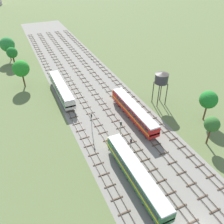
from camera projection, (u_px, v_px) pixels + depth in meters
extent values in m
plane|color=#5B6B3D|center=(85.00, 82.00, 78.84)|extent=(480.00, 480.00, 0.00)
cube|color=gray|center=(85.00, 82.00, 78.84)|extent=(22.96, 176.00, 0.01)
cube|color=#47382D|center=(55.00, 86.00, 76.04)|extent=(0.07, 126.00, 0.15)
cube|color=#47382D|center=(59.00, 85.00, 76.52)|extent=(0.07, 126.00, 0.15)
cube|color=brown|center=(124.00, 213.00, 39.23)|extent=(2.40, 0.22, 0.14)
cube|color=brown|center=(117.00, 199.00, 41.48)|extent=(2.40, 0.22, 0.14)
cube|color=brown|center=(110.00, 186.00, 43.73)|extent=(2.40, 0.22, 0.14)
cube|color=brown|center=(104.00, 174.00, 45.98)|extent=(2.40, 0.22, 0.14)
cube|color=brown|center=(98.00, 164.00, 48.23)|extent=(2.40, 0.22, 0.14)
cube|color=brown|center=(93.00, 154.00, 50.48)|extent=(2.40, 0.22, 0.14)
cube|color=brown|center=(89.00, 146.00, 52.73)|extent=(2.40, 0.22, 0.14)
cube|color=brown|center=(85.00, 138.00, 54.98)|extent=(2.40, 0.22, 0.14)
cube|color=brown|center=(81.00, 130.00, 57.23)|extent=(2.40, 0.22, 0.14)
cube|color=brown|center=(77.00, 124.00, 59.48)|extent=(2.40, 0.22, 0.14)
cube|color=brown|center=(74.00, 117.00, 61.74)|extent=(2.40, 0.22, 0.14)
cube|color=brown|center=(71.00, 112.00, 63.99)|extent=(2.40, 0.22, 0.14)
cube|color=brown|center=(68.00, 106.00, 66.24)|extent=(2.40, 0.22, 0.14)
cube|color=brown|center=(65.00, 101.00, 68.49)|extent=(2.40, 0.22, 0.14)
cube|color=brown|center=(63.00, 96.00, 70.74)|extent=(2.40, 0.22, 0.14)
cube|color=brown|center=(60.00, 92.00, 72.99)|extent=(2.40, 0.22, 0.14)
cube|color=brown|center=(58.00, 88.00, 75.24)|extent=(2.40, 0.22, 0.14)
cube|color=brown|center=(56.00, 84.00, 77.49)|extent=(2.40, 0.22, 0.14)
cube|color=brown|center=(54.00, 80.00, 79.74)|extent=(2.40, 0.22, 0.14)
cube|color=brown|center=(52.00, 76.00, 81.99)|extent=(2.40, 0.22, 0.14)
cube|color=brown|center=(50.00, 73.00, 84.24)|extent=(2.40, 0.22, 0.14)
cube|color=brown|center=(49.00, 70.00, 86.49)|extent=(2.40, 0.22, 0.14)
cube|color=brown|center=(47.00, 67.00, 88.74)|extent=(2.40, 0.22, 0.14)
cube|color=brown|center=(45.00, 64.00, 90.99)|extent=(2.40, 0.22, 0.14)
cube|color=brown|center=(44.00, 61.00, 93.24)|extent=(2.40, 0.22, 0.14)
cube|color=brown|center=(43.00, 59.00, 95.49)|extent=(2.40, 0.22, 0.14)
cube|color=brown|center=(41.00, 56.00, 97.74)|extent=(2.40, 0.22, 0.14)
cube|color=brown|center=(40.00, 54.00, 99.99)|extent=(2.40, 0.22, 0.14)
cube|color=brown|center=(39.00, 52.00, 102.25)|extent=(2.40, 0.22, 0.14)
cube|color=brown|center=(38.00, 49.00, 104.50)|extent=(2.40, 0.22, 0.14)
cube|color=brown|center=(37.00, 47.00, 106.75)|extent=(2.40, 0.22, 0.14)
cube|color=brown|center=(36.00, 45.00, 109.00)|extent=(2.40, 0.22, 0.14)
cube|color=brown|center=(35.00, 43.00, 111.25)|extent=(2.40, 0.22, 0.14)
cube|color=brown|center=(34.00, 42.00, 113.50)|extent=(2.40, 0.22, 0.14)
cube|color=brown|center=(33.00, 40.00, 115.75)|extent=(2.40, 0.22, 0.14)
cube|color=brown|center=(32.00, 38.00, 118.00)|extent=(2.40, 0.22, 0.14)
cube|color=brown|center=(31.00, 37.00, 120.25)|extent=(2.40, 0.22, 0.14)
cube|color=brown|center=(30.00, 35.00, 122.50)|extent=(2.40, 0.22, 0.14)
cube|color=#47382D|center=(69.00, 83.00, 77.63)|extent=(0.07, 126.00, 0.15)
cube|color=#47382D|center=(73.00, 82.00, 78.11)|extent=(0.07, 126.00, 0.15)
cube|color=brown|center=(158.00, 217.00, 38.57)|extent=(2.40, 0.22, 0.14)
cube|color=brown|center=(148.00, 203.00, 40.82)|extent=(2.40, 0.22, 0.14)
cube|color=brown|center=(140.00, 189.00, 43.07)|extent=(2.40, 0.22, 0.14)
cube|color=brown|center=(132.00, 178.00, 45.32)|extent=(2.40, 0.22, 0.14)
cube|color=brown|center=(125.00, 167.00, 47.57)|extent=(2.40, 0.22, 0.14)
cube|color=brown|center=(119.00, 157.00, 49.82)|extent=(2.40, 0.22, 0.14)
cube|color=brown|center=(113.00, 148.00, 52.07)|extent=(2.40, 0.22, 0.14)
cube|color=brown|center=(108.00, 140.00, 54.33)|extent=(2.40, 0.22, 0.14)
cube|color=brown|center=(103.00, 133.00, 56.58)|extent=(2.40, 0.22, 0.14)
cube|color=brown|center=(99.00, 126.00, 58.83)|extent=(2.40, 0.22, 0.14)
cube|color=brown|center=(94.00, 119.00, 61.08)|extent=(2.40, 0.22, 0.14)
cube|color=brown|center=(91.00, 113.00, 63.33)|extent=(2.40, 0.22, 0.14)
cube|color=brown|center=(87.00, 108.00, 65.58)|extent=(2.40, 0.22, 0.14)
cube|color=brown|center=(84.00, 102.00, 67.83)|extent=(2.40, 0.22, 0.14)
cube|color=brown|center=(80.00, 98.00, 70.08)|extent=(2.40, 0.22, 0.14)
cube|color=brown|center=(78.00, 93.00, 72.33)|extent=(2.40, 0.22, 0.14)
cube|color=brown|center=(75.00, 89.00, 74.58)|extent=(2.40, 0.22, 0.14)
cube|color=brown|center=(72.00, 85.00, 76.83)|extent=(2.40, 0.22, 0.14)
cube|color=brown|center=(70.00, 81.00, 79.08)|extent=(2.40, 0.22, 0.14)
cube|color=brown|center=(67.00, 77.00, 81.33)|extent=(2.40, 0.22, 0.14)
cube|color=brown|center=(65.00, 74.00, 83.58)|extent=(2.40, 0.22, 0.14)
cube|color=brown|center=(63.00, 71.00, 85.83)|extent=(2.40, 0.22, 0.14)
cube|color=brown|center=(61.00, 68.00, 88.08)|extent=(2.40, 0.22, 0.14)
cube|color=brown|center=(59.00, 65.00, 90.33)|extent=(2.40, 0.22, 0.14)
cube|color=brown|center=(57.00, 62.00, 92.58)|extent=(2.40, 0.22, 0.14)
cube|color=brown|center=(56.00, 59.00, 94.83)|extent=(2.40, 0.22, 0.14)
cube|color=brown|center=(54.00, 57.00, 97.09)|extent=(2.40, 0.22, 0.14)
cube|color=brown|center=(53.00, 55.00, 99.34)|extent=(2.40, 0.22, 0.14)
cube|color=brown|center=(51.00, 52.00, 101.59)|extent=(2.40, 0.22, 0.14)
cube|color=brown|center=(50.00, 50.00, 103.84)|extent=(2.40, 0.22, 0.14)
cube|color=brown|center=(48.00, 48.00, 106.09)|extent=(2.40, 0.22, 0.14)
cube|color=brown|center=(47.00, 46.00, 108.34)|extent=(2.40, 0.22, 0.14)
cube|color=brown|center=(46.00, 44.00, 110.59)|extent=(2.40, 0.22, 0.14)
cube|color=brown|center=(45.00, 42.00, 112.84)|extent=(2.40, 0.22, 0.14)
cube|color=brown|center=(43.00, 40.00, 115.09)|extent=(2.40, 0.22, 0.14)
cube|color=brown|center=(42.00, 39.00, 117.34)|extent=(2.40, 0.22, 0.14)
cube|color=brown|center=(41.00, 37.00, 119.59)|extent=(2.40, 0.22, 0.14)
cube|color=brown|center=(40.00, 35.00, 121.84)|extent=(2.40, 0.22, 0.14)
cube|color=brown|center=(39.00, 34.00, 124.09)|extent=(2.40, 0.22, 0.14)
cube|color=#47382D|center=(82.00, 80.00, 79.22)|extent=(0.07, 126.00, 0.15)
cube|color=#47382D|center=(86.00, 79.00, 79.71)|extent=(0.07, 126.00, 0.15)
cube|color=brown|center=(193.00, 222.00, 37.91)|extent=(2.40, 0.22, 0.14)
cube|color=brown|center=(181.00, 207.00, 40.16)|extent=(2.40, 0.22, 0.14)
cube|color=brown|center=(171.00, 193.00, 42.41)|extent=(2.40, 0.22, 0.14)
cube|color=brown|center=(161.00, 181.00, 44.66)|extent=(2.40, 0.22, 0.14)
cube|color=brown|center=(153.00, 170.00, 46.91)|extent=(2.40, 0.22, 0.14)
cube|color=brown|center=(145.00, 160.00, 49.17)|extent=(2.40, 0.22, 0.14)
cube|color=brown|center=(138.00, 151.00, 51.42)|extent=(2.40, 0.22, 0.14)
cube|color=brown|center=(132.00, 142.00, 53.67)|extent=(2.40, 0.22, 0.14)
cube|color=brown|center=(126.00, 135.00, 55.92)|extent=(2.40, 0.22, 0.14)
cube|color=brown|center=(121.00, 128.00, 58.17)|extent=(2.40, 0.22, 0.14)
cube|color=brown|center=(116.00, 121.00, 60.42)|extent=(2.40, 0.22, 0.14)
cube|color=brown|center=(111.00, 115.00, 62.67)|extent=(2.40, 0.22, 0.14)
cube|color=brown|center=(107.00, 109.00, 64.92)|extent=(2.40, 0.22, 0.14)
cube|color=brown|center=(102.00, 104.00, 67.17)|extent=(2.40, 0.22, 0.14)
cube|color=brown|center=(99.00, 99.00, 69.42)|extent=(2.40, 0.22, 0.14)
cube|color=brown|center=(95.00, 94.00, 71.67)|extent=(2.40, 0.22, 0.14)
cube|color=brown|center=(92.00, 90.00, 73.92)|extent=(2.40, 0.22, 0.14)
cube|color=brown|center=(89.00, 86.00, 76.17)|extent=(2.40, 0.22, 0.14)
cube|color=brown|center=(86.00, 82.00, 78.42)|extent=(2.40, 0.22, 0.14)
cube|color=brown|center=(83.00, 78.00, 80.67)|extent=(2.40, 0.22, 0.14)
cube|color=brown|center=(80.00, 75.00, 82.92)|extent=(2.40, 0.22, 0.14)
cube|color=brown|center=(78.00, 72.00, 85.17)|extent=(2.40, 0.22, 0.14)
cube|color=brown|center=(75.00, 69.00, 87.42)|extent=(2.40, 0.22, 0.14)
cube|color=brown|center=(73.00, 66.00, 89.68)|extent=(2.40, 0.22, 0.14)
cube|color=brown|center=(71.00, 63.00, 91.93)|extent=(2.40, 0.22, 0.14)
cube|color=brown|center=(69.00, 60.00, 94.18)|extent=(2.40, 0.22, 0.14)
cube|color=brown|center=(67.00, 58.00, 96.43)|extent=(2.40, 0.22, 0.14)
cube|color=brown|center=(65.00, 55.00, 98.68)|extent=(2.40, 0.22, 0.14)
cube|color=brown|center=(63.00, 53.00, 100.93)|extent=(2.40, 0.22, 0.14)
cube|color=brown|center=(62.00, 51.00, 103.18)|extent=(2.40, 0.22, 0.14)
cube|color=brown|center=(60.00, 49.00, 105.43)|extent=(2.40, 0.22, 0.14)
cube|color=brown|center=(59.00, 47.00, 107.68)|extent=(2.40, 0.22, 0.14)
cube|color=brown|center=(57.00, 45.00, 109.93)|extent=(2.40, 0.22, 0.14)
cube|color=brown|center=(56.00, 43.00, 112.18)|extent=(2.40, 0.22, 0.14)
cube|color=brown|center=(54.00, 41.00, 114.43)|extent=(2.40, 0.22, 0.14)
cube|color=brown|center=(53.00, 39.00, 116.68)|extent=(2.40, 0.22, 0.14)
cube|color=brown|center=(52.00, 38.00, 118.93)|extent=(2.40, 0.22, 0.14)
cube|color=brown|center=(50.00, 36.00, 121.18)|extent=(2.40, 0.22, 0.14)
cube|color=brown|center=(49.00, 34.00, 123.43)|extent=(2.40, 0.22, 0.14)
cube|color=brown|center=(48.00, 33.00, 125.68)|extent=(2.40, 0.22, 0.14)
cube|color=#47382D|center=(95.00, 78.00, 80.82)|extent=(0.07, 126.00, 0.15)
cube|color=#47382D|center=(99.00, 77.00, 81.30)|extent=(0.07, 126.00, 0.15)
cube|color=brown|center=(215.00, 211.00, 39.50)|extent=(2.40, 0.22, 0.14)
cube|color=brown|center=(202.00, 197.00, 41.76)|extent=(2.40, 0.22, 0.14)
cube|color=brown|center=(191.00, 184.00, 44.01)|extent=(2.40, 0.22, 0.14)
cube|color=brown|center=(181.00, 173.00, 46.26)|extent=(2.40, 0.22, 0.14)
cube|color=brown|center=(172.00, 163.00, 48.51)|extent=(2.40, 0.22, 0.14)
cube|color=brown|center=(164.00, 153.00, 50.76)|extent=(2.40, 0.22, 0.14)
cube|color=brown|center=(156.00, 145.00, 53.01)|extent=(2.40, 0.22, 0.14)
cube|color=brown|center=(149.00, 137.00, 55.26)|extent=(2.40, 0.22, 0.14)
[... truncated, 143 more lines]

